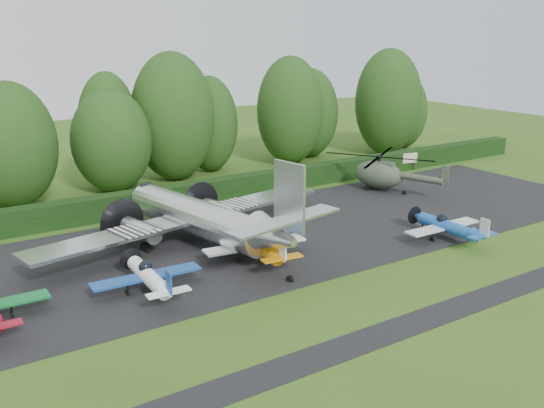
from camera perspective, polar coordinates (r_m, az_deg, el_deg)
ground at (r=36.46m, az=3.83°, el=-8.40°), size 160.00×160.00×0.00m
apron at (r=44.24m, az=-3.94°, el=-3.85°), size 70.00×18.00×0.01m
taxiway_verge at (r=32.38m, az=10.33°, el=-12.01°), size 70.00×2.00×0.00m
hedgerow at (r=53.66m, az=-9.68°, el=-0.42°), size 90.00×1.60×2.00m
transport_plane at (r=43.46m, az=-6.86°, el=-1.25°), size 24.60×18.86×7.88m
light_plane_white at (r=36.75m, az=-11.53°, el=-6.69°), size 6.67×7.01×2.56m
light_plane_orange at (r=40.85m, az=-1.32°, el=-3.84°), size 7.22×7.60×2.78m
light_plane_blue at (r=46.65m, az=16.18°, el=-2.03°), size 6.68×7.02×2.57m
helicopter at (r=59.27m, az=10.03°, el=2.98°), size 10.56×12.37×3.40m
sign_board at (r=67.93m, az=12.22°, el=4.12°), size 3.50×0.13×1.97m
tree_0 at (r=69.63m, az=1.71°, el=8.77°), size 7.57×7.57×12.26m
tree_2 at (r=81.19m, az=12.24°, el=8.50°), size 6.16×6.16×9.49m
tree_3 at (r=56.79m, az=-23.39°, el=5.09°), size 7.82×7.82×10.99m
tree_4 at (r=76.40m, az=10.88°, el=9.40°), size 8.08×8.08×12.89m
tree_6 at (r=66.30m, az=-5.92°, el=7.48°), size 6.14×6.14×10.36m
tree_8 at (r=59.52m, az=-14.86°, el=5.75°), size 7.56×7.56×9.78m
tree_9 at (r=73.65m, az=3.51°, el=8.54°), size 7.01×7.01×10.67m
tree_10 at (r=62.76m, az=-9.32°, el=8.10°), size 8.45×8.45×13.03m
tree_12 at (r=61.55m, az=-15.12°, el=6.75°), size 5.91×5.91×11.25m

